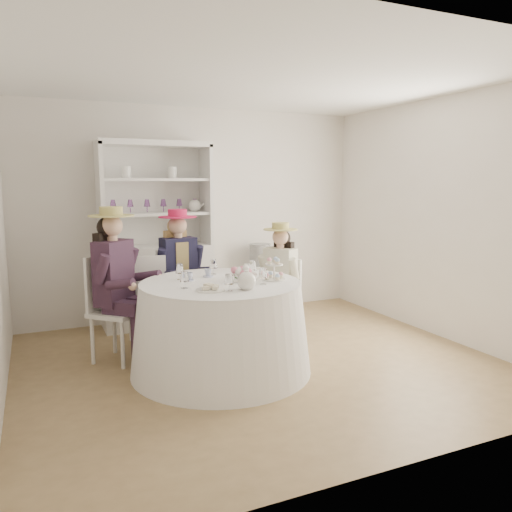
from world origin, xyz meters
name	(u,v)px	position (x,y,z in m)	size (l,w,h in m)	color
ground	(260,363)	(0.00, 0.00, 0.00)	(4.50, 4.50, 0.00)	olive
ceiling	(261,77)	(0.00, 0.00, 2.70)	(4.50, 4.50, 0.00)	white
wall_back	(197,214)	(0.00, 2.00, 1.35)	(4.50, 4.50, 0.00)	silver
wall_front	(404,254)	(0.00, -2.00, 1.35)	(4.50, 4.50, 0.00)	silver
wall_right	(442,219)	(2.25, 0.00, 1.35)	(4.50, 4.50, 0.00)	silver
tea_table	(221,327)	(-0.41, -0.02, 0.42)	(1.68, 1.68, 0.85)	white
hutch	(157,261)	(-0.59, 1.77, 0.80)	(1.40, 0.69, 2.24)	silver
side_table	(260,289)	(0.79, 1.74, 0.33)	(0.42, 0.42, 0.65)	silver
hatbox	(260,255)	(0.79, 1.74, 0.80)	(0.29, 0.29, 0.29)	black
guest_left	(116,275)	(-1.25, 0.64, 0.86)	(0.65, 0.65, 1.53)	silver
guest_mid	(179,267)	(-0.51, 1.04, 0.83)	(0.54, 0.57, 1.47)	silver
guest_right	(279,275)	(0.48, 0.56, 0.75)	(0.57, 0.52, 1.32)	silver
spare_chair	(147,297)	(-0.89, 0.98, 0.54)	(0.46, 0.46, 1.00)	silver
teacup_a	(188,277)	(-0.67, 0.15, 0.89)	(0.09, 0.09, 0.07)	white
teacup_b	(208,273)	(-0.44, 0.26, 0.88)	(0.07, 0.07, 0.07)	white
teacup_c	(244,274)	(-0.13, 0.08, 0.88)	(0.08, 0.08, 0.06)	white
flower_bowl	(244,278)	(-0.19, -0.07, 0.88)	(0.24, 0.24, 0.06)	white
flower_arrangement	(243,272)	(-0.20, -0.05, 0.94)	(0.18, 0.18, 0.07)	pink
table_teapot	(247,281)	(-0.32, -0.42, 0.92)	(0.23, 0.16, 0.17)	white
sandwich_plate	(210,289)	(-0.62, -0.33, 0.87)	(0.25, 0.25, 0.06)	white
cupcake_stand	(274,272)	(0.08, -0.14, 0.93)	(0.22, 0.22, 0.21)	white
stemware_set	(220,274)	(-0.41, -0.02, 0.93)	(0.84, 0.88, 0.15)	white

